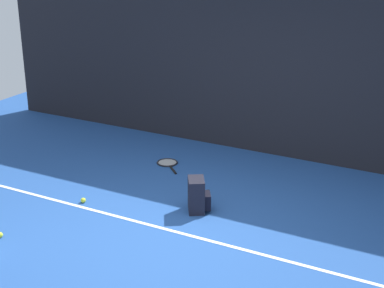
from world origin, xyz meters
name	(u,v)px	position (x,y,z in m)	size (l,w,h in m)	color
ground_plane	(176,234)	(0.00, 0.00, 0.00)	(12.00, 12.00, 0.00)	#234C93
back_fence	(272,68)	(0.00, 3.00, 1.38)	(10.00, 0.10, 2.77)	black
court_line	(178,232)	(0.00, 0.04, 0.00)	(9.00, 0.05, 0.00)	white
tennis_racket	(168,163)	(-1.17, 1.83, 0.01)	(0.57, 0.55, 0.03)	black
backpack	(198,196)	(-0.05, 0.65, 0.21)	(0.37, 0.37, 0.44)	black
tennis_ball_near_player	(0,235)	(-1.77, -1.04, 0.03)	(0.07, 0.07, 0.07)	#CCE033
tennis_ball_by_fence	(83,200)	(-1.49, 0.16, 0.03)	(0.07, 0.07, 0.07)	#CCE033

